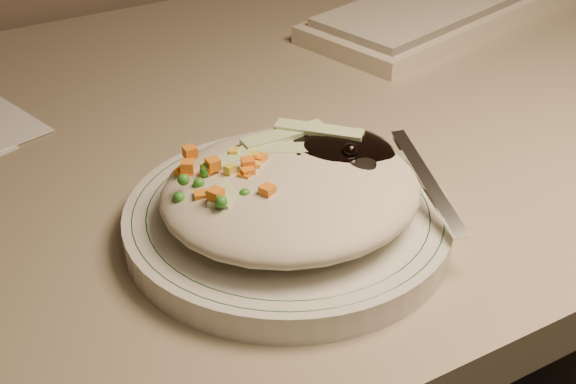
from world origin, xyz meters
TOP-DOWN VIEW (x-y plane):
  - desk at (0.00, 1.38)m, footprint 1.40×0.70m
  - plate at (-0.06, 1.20)m, footprint 0.24×0.24m
  - plate_rim at (-0.06, 1.20)m, footprint 0.23×0.23m
  - meal at (-0.06, 1.20)m, footprint 0.20×0.19m
  - keyboard at (0.35, 1.50)m, footprint 0.44×0.24m

SIDE VIEW (x-z plane):
  - desk at x=0.00m, z-range 0.17..0.91m
  - plate at x=-0.06m, z-range 0.74..0.76m
  - keyboard at x=0.35m, z-range 0.74..0.77m
  - plate_rim at x=-0.06m, z-range 0.76..0.76m
  - meal at x=-0.06m, z-range 0.76..0.81m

